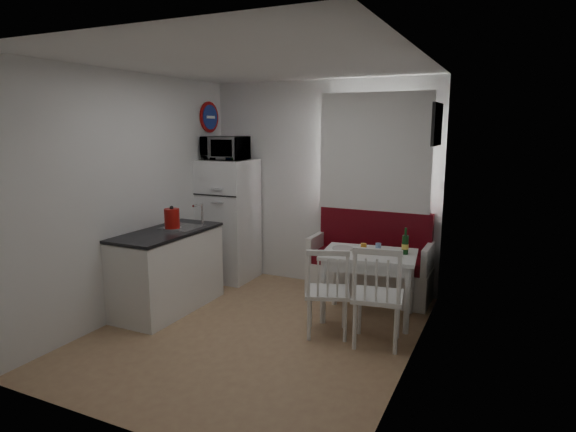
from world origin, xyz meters
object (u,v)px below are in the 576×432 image
at_px(dining_table, 369,260).
at_px(kitchen_counter, 168,270).
at_px(wine_bottle, 405,241).
at_px(chair_right, 375,286).
at_px(chair_left, 324,283).
at_px(kettle, 172,219).
at_px(bench, 370,269).
at_px(fridge, 229,220).
at_px(microwave, 225,148).

bearing_deg(dining_table, kitchen_counter, -169.09).
bearing_deg(wine_bottle, chair_right, -97.38).
bearing_deg(chair_right, kitchen_counter, 170.77).
bearing_deg(chair_left, kettle, 159.03).
height_order(bench, chair_left, bench).
relative_size(dining_table, fridge, 0.65).
distance_m(dining_table, microwave, 2.41).
bearing_deg(dining_table, fridge, 157.79).
xyz_separation_m(dining_table, wine_bottle, (0.35, 0.10, 0.22)).
bearing_deg(bench, microwave, -175.11).
relative_size(chair_left, fridge, 0.34).
bearing_deg(dining_table, microwave, 159.09).
distance_m(kitchen_counter, fridge, 1.29).
xyz_separation_m(kitchen_counter, kettle, (0.05, 0.04, 0.58)).
bearing_deg(fridge, chair_left, -33.65).
bearing_deg(kitchen_counter, dining_table, 18.16).
bearing_deg(kitchen_counter, kettle, 38.57).
bearing_deg(chair_left, dining_table, 48.80).
distance_m(chair_left, microwave, 2.48).
distance_m(dining_table, fridge, 2.16).
bearing_deg(microwave, bench, 4.89).
height_order(kitchen_counter, microwave, microwave).
relative_size(fridge, wine_bottle, 5.73).
bearing_deg(kitchen_counter, chair_left, 0.80).
bearing_deg(kettle, fridge, 91.43).
relative_size(bench, wine_bottle, 5.15).
xyz_separation_m(chair_right, fridge, (-2.33, 1.23, 0.20)).
relative_size(kitchen_counter, kettle, 4.97).
relative_size(chair_right, wine_bottle, 1.87).
bearing_deg(dining_table, kettle, -169.68).
bearing_deg(kettle, dining_table, 17.57).
relative_size(bench, chair_left, 2.68).
bearing_deg(dining_table, chair_left, -117.92).
relative_size(microwave, kettle, 2.06).
relative_size(dining_table, kettle, 3.93).
bearing_deg(chair_right, dining_table, 100.77).
height_order(dining_table, chair_right, chair_right).
distance_m(chair_left, fridge, 2.21).
xyz_separation_m(microwave, kettle, (0.03, -1.15, -0.72)).
height_order(fridge, wine_bottle, fridge).
xyz_separation_m(chair_left, wine_bottle, (0.60, 0.76, 0.31)).
height_order(kettle, wine_bottle, kettle).
height_order(microwave, kettle, microwave).
bearing_deg(kettle, kitchen_counter, -141.43).
distance_m(dining_table, kettle, 2.19).
bearing_deg(kitchen_counter, wine_bottle, 17.85).
relative_size(kettle, wine_bottle, 0.95).
distance_m(bench, fridge, 1.97).
bearing_deg(chair_left, bench, 66.09).
relative_size(bench, fridge, 0.90).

